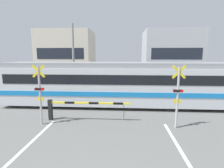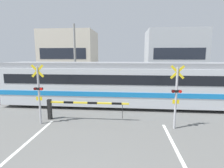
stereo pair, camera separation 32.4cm
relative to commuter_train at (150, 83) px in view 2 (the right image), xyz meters
The scene contains 11 objects.
rail_track_near 3.32m from the commuter_train, 165.54° to the right, with size 50.00×0.10×0.08m.
rail_track_far 3.32m from the commuter_train, 165.54° to the left, with size 50.00×0.10×0.08m.
commuter_train is the anchor object (origin of this frame).
crossing_barrier_near 5.90m from the commuter_train, 146.04° to the right, with size 4.68×0.20×1.18m.
crossing_barrier_far 2.80m from the commuter_train, 105.87° to the left, with size 4.68×0.20×1.18m.
crossing_signal_left 7.46m from the commuter_train, 147.91° to the right, with size 0.68×0.15×3.21m.
crossing_signal_right 4.03m from the commuter_train, 79.23° to the right, with size 0.68×0.15×3.21m.
pedestrian 7.14m from the commuter_train, 127.21° to the left, with size 0.38×0.22×1.54m.
building_left_of_street 16.39m from the commuter_train, 128.63° to the left, with size 7.39×5.88×7.10m.
building_right_of_street 13.66m from the commuter_train, 70.07° to the left, with size 7.42×5.88×7.06m.
utility_pole_streetside 8.85m from the commuter_train, 144.41° to the left, with size 0.22×0.22×6.80m.
Camera 2 is at (1.15, -2.11, 3.67)m, focal length 28.00 mm.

